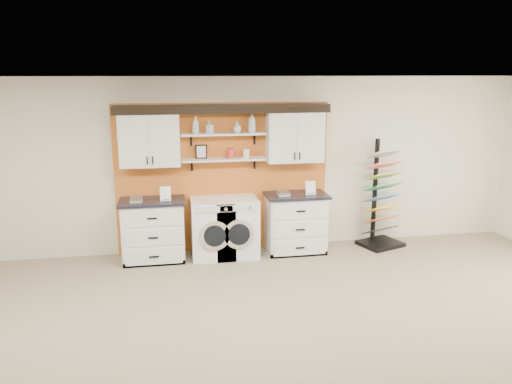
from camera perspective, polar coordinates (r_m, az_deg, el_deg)
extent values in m
plane|color=white|center=(3.96, 2.40, 12.75)|extent=(10.00, 10.00, 0.00)
plane|color=beige|center=(8.05, -3.81, 3.06)|extent=(10.00, 0.00, 10.00)
cube|color=#C16121|center=(8.05, -3.76, 1.61)|extent=(3.40, 0.07, 2.40)
cube|color=white|center=(7.74, -12.10, 5.97)|extent=(0.90, 0.34, 0.84)
cube|color=white|center=(7.57, -13.81, 5.72)|extent=(0.42, 0.01, 0.78)
cube|color=white|center=(7.56, -10.46, 5.87)|extent=(0.42, 0.01, 0.78)
cube|color=white|center=(7.98, 4.43, 6.45)|extent=(0.90, 0.34, 0.84)
cube|color=white|center=(7.76, 3.17, 6.27)|extent=(0.42, 0.01, 0.78)
cube|color=white|center=(7.87, 6.31, 6.31)|extent=(0.42, 0.01, 0.78)
cube|color=white|center=(7.83, -3.67, 3.73)|extent=(1.32, 0.28, 0.03)
cube|color=white|center=(7.77, -3.71, 6.64)|extent=(1.32, 0.28, 0.03)
cube|color=black|center=(7.75, -3.77, 9.59)|extent=(3.30, 0.40, 0.10)
cube|color=black|center=(7.57, -3.61, 9.05)|extent=(3.30, 0.04, 0.04)
cube|color=black|center=(7.83, -6.28, 4.61)|extent=(0.18, 0.02, 0.22)
cube|color=beige|center=(7.82, -6.27, 4.59)|extent=(0.14, 0.01, 0.18)
cylinder|color=red|center=(7.82, -2.95, 4.44)|extent=(0.11, 0.11, 0.16)
cylinder|color=silver|center=(7.86, -1.13, 4.43)|extent=(0.10, 0.10, 0.14)
cube|color=white|center=(7.89, -11.63, -4.41)|extent=(0.93, 0.60, 0.93)
cube|color=black|center=(7.78, -11.52, -8.02)|extent=(0.93, 0.06, 0.07)
cube|color=black|center=(7.76, -11.80, -1.00)|extent=(0.99, 0.66, 0.04)
cube|color=white|center=(7.52, -11.79, -2.94)|extent=(0.85, 0.02, 0.26)
cube|color=white|center=(7.60, -11.68, -5.11)|extent=(0.85, 0.02, 0.26)
cube|color=white|center=(7.70, -11.57, -7.22)|extent=(0.85, 0.02, 0.26)
cube|color=white|center=(8.13, 4.52, -3.64)|extent=(0.93, 0.60, 0.93)
cube|color=black|center=(8.02, 4.94, -7.11)|extent=(0.93, 0.06, 0.07)
cube|color=black|center=(8.00, 4.58, -0.33)|extent=(0.99, 0.66, 0.04)
cube|color=white|center=(7.77, 5.12, -2.18)|extent=(0.84, 0.02, 0.26)
cube|color=white|center=(7.85, 5.07, -4.28)|extent=(0.84, 0.02, 0.26)
cube|color=white|center=(7.95, 5.03, -6.33)|extent=(0.84, 0.02, 0.26)
cube|color=white|center=(7.91, -4.99, -4.12)|extent=(0.67, 0.66, 0.93)
cube|color=silver|center=(7.48, -4.82, -1.99)|extent=(0.57, 0.02, 0.10)
cylinder|color=silver|center=(7.60, -4.76, -4.98)|extent=(0.47, 0.05, 0.47)
cylinder|color=black|center=(7.58, -4.74, -5.04)|extent=(0.33, 0.03, 0.33)
cube|color=white|center=(7.95, -2.30, -3.97)|extent=(0.67, 0.66, 0.94)
cube|color=silver|center=(7.52, -1.98, -1.82)|extent=(0.57, 0.02, 0.10)
cylinder|color=silver|center=(7.64, -1.96, -4.82)|extent=(0.47, 0.05, 0.47)
cylinder|color=black|center=(7.62, -1.93, -4.88)|extent=(0.34, 0.03, 0.34)
cube|color=black|center=(8.75, 13.99, -5.74)|extent=(0.80, 0.73, 0.07)
cube|color=black|center=(8.64, 13.44, 0.22)|extent=(0.07, 0.07, 1.74)
cube|color=black|center=(8.69, 13.98, -4.21)|extent=(0.61, 0.47, 0.16)
cube|color=#C34B16|center=(8.63, 14.05, -3.04)|extent=(0.61, 0.47, 0.16)
cube|color=gold|center=(8.58, 14.12, -1.85)|extent=(0.61, 0.47, 0.16)
cube|color=#3667BF|center=(8.54, 14.19, -0.66)|extent=(0.61, 0.47, 0.16)
cube|color=#258A41|center=(8.50, 14.26, 0.55)|extent=(0.61, 0.47, 0.16)
cube|color=#ACA547|center=(8.46, 14.34, 1.77)|extent=(0.61, 0.47, 0.16)
cube|color=#F86E71|center=(8.42, 14.41, 3.01)|extent=(0.61, 0.47, 0.16)
cube|color=#BDBDBD|center=(8.39, 14.48, 4.25)|extent=(0.61, 0.47, 0.16)
imported|color=silver|center=(7.72, -6.92, 7.62)|extent=(0.14, 0.14, 0.26)
imported|color=silver|center=(7.74, -5.33, 7.39)|extent=(0.12, 0.12, 0.19)
imported|color=silver|center=(7.79, -2.18, 7.42)|extent=(0.14, 0.14, 0.17)
imported|color=silver|center=(7.81, -0.47, 7.97)|extent=(0.17, 0.17, 0.31)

